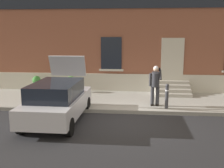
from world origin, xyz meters
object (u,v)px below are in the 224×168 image
hatchback_car_silver (58,100)px  planter_cream (37,83)px  bollard_near_person (167,95)px  person_on_phone (155,83)px  planter_olive (71,83)px

hatchback_car_silver → planter_cream: size_ratio=4.76×
bollard_near_person → planter_cream: 7.08m
bollard_near_person → planter_cream: bollard_near_person is taller
bollard_near_person → planter_cream: size_ratio=1.22×
person_on_phone → planter_cream: (-6.10, 2.33, -0.55)m
bollard_near_person → planter_olive: bearing=149.2°
hatchback_car_silver → person_on_phone: hatchback_car_silver is taller
bollard_near_person → person_on_phone: size_ratio=0.60×
hatchback_car_silver → planter_olive: 4.45m
hatchback_car_silver → planter_cream: hatchback_car_silver is taller
planter_cream → planter_olive: size_ratio=1.00×
hatchback_car_silver → bollard_near_person: bearing=21.1°
planter_cream → bollard_near_person: bearing=-22.0°
hatchback_car_silver → planter_cream: (-2.42, 4.25, -0.19)m
person_on_phone → hatchback_car_silver: bearing=-150.5°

